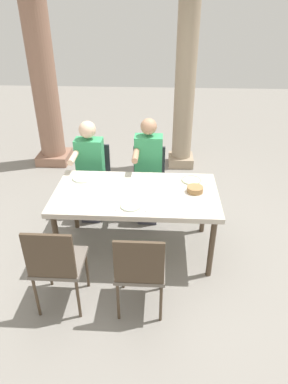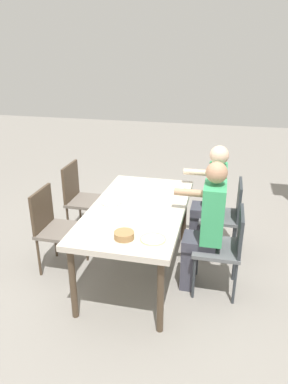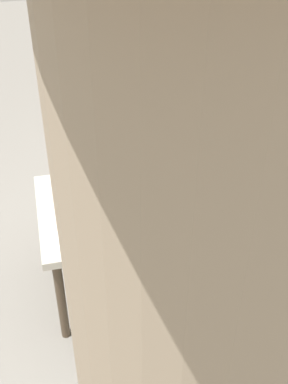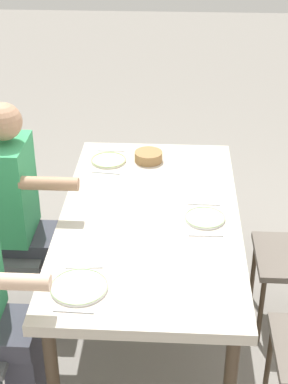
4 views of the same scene
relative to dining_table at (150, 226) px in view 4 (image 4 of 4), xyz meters
name	(u,v)px [view 4 (image 4 of 4)]	position (x,y,z in m)	size (l,w,h in m)	color
ground_plane	(149,326)	(0.00, 0.00, -0.70)	(16.00, 16.00, 0.00)	gray
dining_table	(150,226)	(0.00, 0.00, 0.00)	(1.74, 0.93, 0.77)	beige
diner_woman_green	(25,211)	(0.10, 0.68, 0.01)	(0.35, 0.49, 1.33)	#3F3F4C
plate_0	(79,287)	(-0.62, 0.28, 0.08)	(0.25, 0.25, 0.02)	white
fork_0	(74,311)	(-0.77, 0.28, 0.07)	(0.02, 0.17, 0.01)	silver
spoon_0	(84,267)	(-0.47, 0.28, 0.07)	(0.02, 0.17, 0.01)	silver
plate_1	(205,218)	(-0.03, -0.29, 0.08)	(0.21, 0.21, 0.02)	white
fork_1	(206,235)	(-0.18, -0.29, 0.07)	(0.02, 0.17, 0.01)	silver
spoon_1	(204,204)	(0.12, -0.29, 0.07)	(0.02, 0.17, 0.01)	silver
plate_2	(109,160)	(0.60, 0.28, 0.08)	(0.21, 0.21, 0.02)	silver
fork_2	(106,172)	(0.45, 0.28, 0.07)	(0.02, 0.17, 0.01)	silver
spoon_2	(111,150)	(0.75, 0.28, 0.07)	(0.02, 0.17, 0.01)	silver
bread_basket	(148,156)	(0.62, 0.04, 0.10)	(0.17, 0.17, 0.06)	#9E7547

